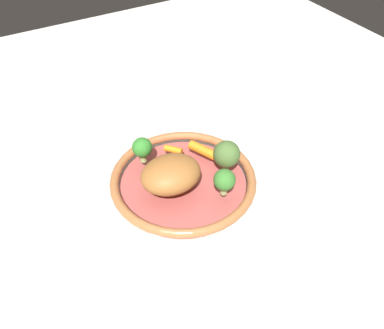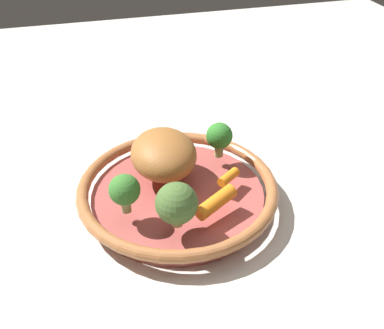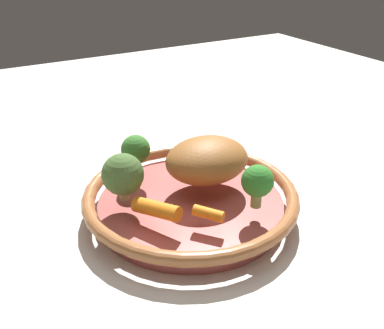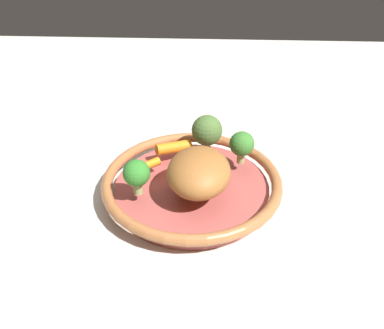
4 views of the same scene
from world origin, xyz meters
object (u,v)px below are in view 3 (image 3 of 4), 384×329
Objects in this scene: broccoli_floret_large at (136,150)px; baby_carrot_right at (208,213)px; serving_bowl at (191,201)px; broccoli_floret_mid at (257,182)px; roast_chicken_piece at (207,160)px; baby_carrot_near_rim at (157,209)px; broccoli_floret_small at (123,175)px.

baby_carrot_right is at bearing -80.08° from broccoli_floret_large.
baby_carrot_right reaches higher than serving_bowl.
broccoli_floret_mid is at bearing -5.77° from baby_carrot_right.
serving_bowl is 5.15× the size of broccoli_floret_mid.
roast_chicken_piece is 0.11m from broccoli_floret_large.
broccoli_floret_large is at bearing 77.81° from baby_carrot_near_rim.
broccoli_floret_mid is (0.05, -0.08, 0.06)m from serving_bowl.
baby_carrot_right is 0.13m from broccoli_floret_small.
broccoli_floret_mid is (0.02, -0.10, 0.01)m from roast_chicken_piece.
baby_carrot_near_rim is at bearing 160.14° from broccoli_floret_mid.
baby_carrot_near_rim is at bearing -152.24° from serving_bowl.
roast_chicken_piece is 0.11m from baby_carrot_right.
broccoli_floret_small reaches higher than broccoli_floret_large.
broccoli_floret_small reaches higher than roast_chicken_piece.
broccoli_floret_small is at bearing 143.60° from broccoli_floret_mid.
broccoli_floret_small is (-0.02, 0.06, 0.03)m from baby_carrot_near_rim.
broccoli_floret_small reaches higher than broccoli_floret_mid.
serving_bowl is 7.66× the size of baby_carrot_right.
broccoli_floret_large is (0.03, 0.12, 0.03)m from baby_carrot_near_rim.
roast_chicken_piece is 0.13m from broccoli_floret_small.
baby_carrot_right is 0.67× the size of broccoli_floret_large.
baby_carrot_right is at bearing -102.95° from serving_bowl.
serving_bowl is at bearing -14.20° from broccoli_floret_small.
broccoli_floret_mid is 0.18m from broccoli_floret_small.
baby_carrot_near_rim is at bearing 145.22° from baby_carrot_right.
roast_chicken_piece is 3.09× the size of baby_carrot_right.
broccoli_floret_small is (-0.09, 0.02, 0.06)m from serving_bowl.
serving_bowl is 0.11m from broccoli_floret_large.
broccoli_floret_small reaches higher than baby_carrot_near_rim.
broccoli_floret_mid reaches higher than baby_carrot_near_rim.
baby_carrot_right is (-0.02, -0.08, 0.03)m from serving_bowl.
baby_carrot_right is (0.05, -0.04, -0.00)m from baby_carrot_near_rim.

